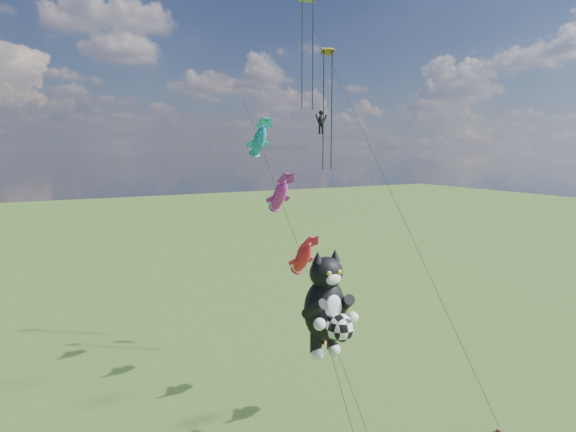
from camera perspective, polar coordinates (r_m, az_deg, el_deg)
name	(u,v)px	position (r m, az deg, el deg)	size (l,w,h in m)	color
cat_kite_rig	(327,305)	(25.20, 4.70, -10.42)	(2.64, 4.24, 11.20)	brown
fish_windsock_rig	(291,227)	(31.46, 0.33, -1.28)	(1.36, 15.96, 20.03)	brown
parafoil_rig	(324,105)	(37.26, 4.24, 13.00)	(4.21, 17.17, 27.99)	brown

